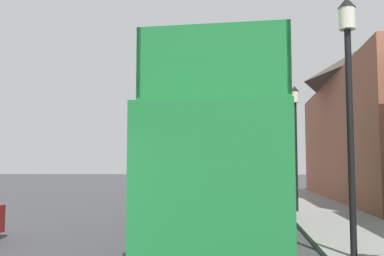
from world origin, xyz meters
TOP-DOWN VIEW (x-y plane):
  - ground_plane at (0.00, 21.00)m, footprint 144.00×144.00m
  - sidewalk at (6.51, 18.00)m, footprint 2.91×108.00m
  - tour_bus at (3.21, 6.79)m, footprint 3.00×11.10m
  - parked_car_ahead_of_bus at (3.92, 15.51)m, footprint 1.98×4.57m
  - lamp_post_nearest at (5.55, 3.87)m, footprint 0.35×0.35m
  - lamp_post_second at (5.46, 12.68)m, footprint 0.35×0.35m
  - lamp_post_third at (5.66, 21.50)m, footprint 0.35×0.35m

SIDE VIEW (x-z plane):
  - ground_plane at x=0.00m, z-range 0.00..0.00m
  - sidewalk at x=6.51m, z-range 0.00..0.14m
  - parked_car_ahead_of_bus at x=3.92m, z-range -0.04..1.30m
  - tour_bus at x=3.21m, z-range -0.20..3.95m
  - lamp_post_second at x=5.46m, z-range 1.06..5.98m
  - lamp_post_third at x=5.66m, z-range 1.06..6.05m
  - lamp_post_nearest at x=5.55m, z-range 1.08..6.26m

